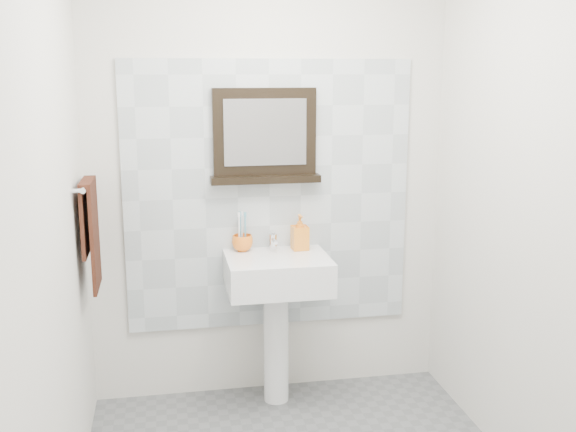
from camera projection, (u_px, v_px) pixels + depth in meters
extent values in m
cube|color=silver|center=(269.00, 178.00, 3.75)|extent=(2.00, 0.01, 2.50)
cube|color=silver|center=(411.00, 316.00, 1.64)|extent=(2.00, 0.01, 2.50)
cube|color=silver|center=(51.00, 231.00, 2.51)|extent=(0.01, 2.20, 2.50)
cube|color=silver|center=(540.00, 211.00, 2.87)|extent=(0.01, 2.20, 2.50)
cube|color=silver|center=(269.00, 196.00, 3.76)|extent=(1.60, 0.02, 1.50)
cylinder|color=white|center=(276.00, 343.00, 3.77)|extent=(0.14, 0.14, 0.68)
cube|color=white|center=(278.00, 273.00, 3.62)|extent=(0.55, 0.44, 0.18)
cylinder|color=silver|center=(278.00, 261.00, 3.59)|extent=(0.32, 0.32, 0.02)
cylinder|color=#4C4C4F|center=(278.00, 259.00, 3.59)|extent=(0.04, 0.04, 0.00)
cylinder|color=silver|center=(273.00, 242.00, 3.74)|extent=(0.04, 0.04, 0.09)
cylinder|color=silver|center=(274.00, 240.00, 3.69)|extent=(0.02, 0.10, 0.02)
cube|color=silver|center=(273.00, 233.00, 3.74)|extent=(0.02, 0.07, 0.01)
imported|color=orange|center=(242.00, 243.00, 3.71)|extent=(0.13, 0.13, 0.09)
cylinder|color=white|center=(239.00, 233.00, 3.69)|extent=(0.01, 0.01, 0.19)
cube|color=white|center=(239.00, 215.00, 3.67)|extent=(0.01, 0.01, 0.03)
cylinder|color=teal|center=(245.00, 233.00, 3.70)|extent=(0.01, 0.01, 0.19)
cube|color=teal|center=(245.00, 214.00, 3.68)|extent=(0.01, 0.01, 0.03)
cylinder|color=white|center=(242.00, 232.00, 3.72)|extent=(0.01, 0.01, 0.19)
cube|color=white|center=(242.00, 214.00, 3.70)|extent=(0.01, 0.01, 0.03)
cylinder|color=teal|center=(240.00, 232.00, 3.71)|extent=(0.01, 0.01, 0.19)
cube|color=teal|center=(240.00, 214.00, 3.69)|extent=(0.01, 0.01, 0.03)
imported|color=orange|center=(300.00, 232.00, 3.74)|extent=(0.09, 0.10, 0.20)
cube|color=black|center=(264.00, 132.00, 3.66)|extent=(0.56, 0.06, 0.47)
cube|color=#99999E|center=(265.00, 132.00, 3.63)|extent=(0.45, 0.01, 0.36)
cube|color=black|center=(265.00, 179.00, 3.69)|extent=(0.60, 0.11, 0.04)
cylinder|color=silver|center=(87.00, 184.00, 3.28)|extent=(0.03, 0.40, 0.03)
cylinder|color=silver|center=(76.00, 191.00, 3.09)|extent=(0.05, 0.02, 0.02)
cylinder|color=silver|center=(85.00, 178.00, 3.45)|extent=(0.05, 0.02, 0.02)
cube|color=black|center=(95.00, 238.00, 3.34)|extent=(0.02, 0.30, 0.52)
cube|color=black|center=(85.00, 220.00, 3.31)|extent=(0.02, 0.30, 0.34)
cube|color=black|center=(87.00, 183.00, 3.27)|extent=(0.06, 0.30, 0.03)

